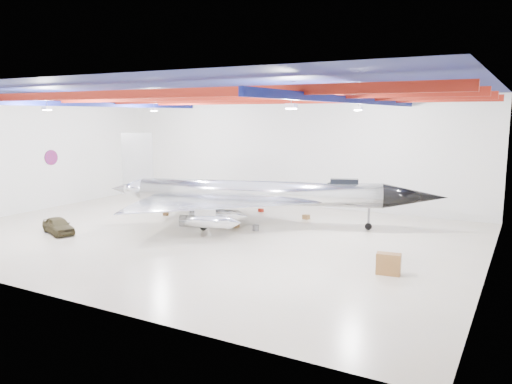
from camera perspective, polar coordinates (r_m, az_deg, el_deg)
The scene contains 16 objects.
floor at distance 39.25m, azimuth -5.70°, elevation -4.79°, with size 40.00×40.00×0.00m, color #C2B79A.
wall_back at distance 51.31m, azimuth 3.81°, elevation 4.67°, with size 40.00×40.00×0.00m, color silver.
wall_left at distance 52.37m, azimuth -24.15°, elevation 4.00°, with size 30.00×30.00×0.00m, color silver.
wall_right at distance 31.56m, azimuth 25.52°, elevation 1.20°, with size 30.00×30.00×0.00m, color silver.
ceiling at distance 38.19m, azimuth -5.96°, elevation 11.47°, with size 40.00×40.00×0.00m, color #0A0F38.
ceiling_structure at distance 38.16m, azimuth -5.94°, elevation 10.45°, with size 39.50×29.50×1.08m.
wall_roundel at distance 53.58m, azimuth -22.37°, elevation 3.67°, with size 1.50×1.50×0.10m, color #B21414.
jet_aircraft at distance 41.46m, azimuth 0.17°, elevation -0.46°, with size 27.23×20.44×7.68m.
jeep at distance 41.97m, azimuth -21.66°, elevation -3.58°, with size 1.53×3.80×1.29m, color #3D361E.
desk at distance 30.27m, azimuth 14.90°, elevation -7.96°, with size 1.38×0.69×1.26m, color brown.
crate_ply at distance 46.79m, azimuth -10.27°, elevation -2.47°, with size 0.45×0.36×0.31m, color olive.
toolbox_red at distance 47.77m, azimuth 0.57°, elevation -2.09°, with size 0.45×0.36×0.31m, color maroon.
engine_drum at distance 40.08m, azimuth -0.03°, elevation -4.11°, with size 0.52×0.52×0.47m, color #59595B.
parts_bin at distance 44.69m, azimuth 5.75°, elevation -2.85°, with size 0.57×0.45×0.40m, color olive.
crate_small at distance 48.58m, azimuth -9.85°, elevation -2.08°, with size 0.36×0.29×0.25m, color #59595B.
oil_barrel at distance 41.26m, azimuth -2.38°, elevation -3.79°, with size 0.57×0.46×0.40m, color olive.
Camera 1 is at (21.83, -31.28, 9.24)m, focal length 35.00 mm.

